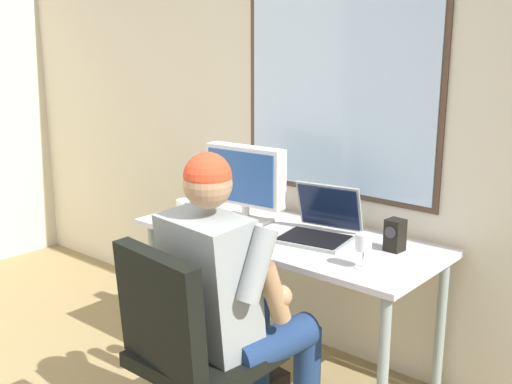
{
  "coord_description": "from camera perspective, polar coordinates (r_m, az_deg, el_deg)",
  "views": [
    {
      "loc": [
        1.95,
        -0.62,
        1.72
      ],
      "look_at": [
        0.24,
        1.39,
        1.05
      ],
      "focal_mm": 44.8,
      "sensor_mm": 36.0,
      "label": 1
    }
  ],
  "objects": [
    {
      "name": "wall_rear",
      "position": [
        3.39,
        5.44,
        8.69
      ],
      "size": [
        5.22,
        0.08,
        2.77
      ],
      "color": "beige",
      "rests_on": "ground"
    },
    {
      "name": "desk",
      "position": [
        3.18,
        2.78,
        -5.14
      ],
      "size": [
        1.54,
        0.66,
        0.75
      ],
      "color": "gray",
      "rests_on": "ground"
    },
    {
      "name": "office_chair",
      "position": [
        2.56,
        -6.37,
        -13.17
      ],
      "size": [
        0.51,
        0.55,
        0.94
      ],
      "color": "black",
      "rests_on": "ground"
    },
    {
      "name": "person_seated",
      "position": [
        2.65,
        -2.15,
        -9.1
      ],
      "size": [
        0.55,
        0.76,
        1.28
      ],
      "color": "navy",
      "rests_on": "ground"
    },
    {
      "name": "crt_monitor",
      "position": [
        3.29,
        -0.97,
        1.16
      ],
      "size": [
        0.45,
        0.24,
        0.4
      ],
      "color": "beige",
      "rests_on": "desk"
    },
    {
      "name": "laptop",
      "position": [
        3.1,
        5.82,
        -2.86
      ],
      "size": [
        0.39,
        0.39,
        0.25
      ],
      "color": "gray",
      "rests_on": "desk"
    },
    {
      "name": "wine_glass",
      "position": [
        2.71,
        9.6,
        -4.63
      ],
      "size": [
        0.07,
        0.07,
        0.15
      ],
      "color": "silver",
      "rests_on": "desk"
    },
    {
      "name": "desk_speaker",
      "position": [
        2.96,
        12.3,
        -3.78
      ],
      "size": [
        0.08,
        0.09,
        0.15
      ],
      "color": "black",
      "rests_on": "desk"
    },
    {
      "name": "coffee_mug",
      "position": [
        3.4,
        -6.37,
        -1.55
      ],
      "size": [
        0.09,
        0.09,
        0.1
      ],
      "color": "beige",
      "rests_on": "desk"
    }
  ]
}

